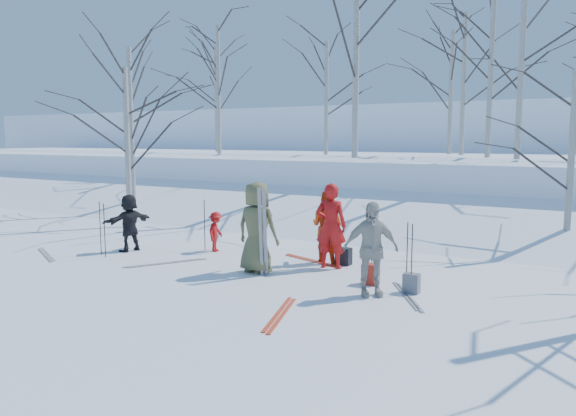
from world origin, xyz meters
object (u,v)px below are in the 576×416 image
Objects in this scene: skier_red_north at (331,226)px; skier_redor_behind at (327,226)px; skier_olive_center at (257,228)px; dog at (377,258)px; skier_red_seated at (216,232)px; skier_cream_east at (371,249)px; backpack_red at (370,274)px; backpack_grey at (411,283)px; skier_grey_west at (129,223)px; backpack_dark at (344,256)px.

skier_redor_behind is (-0.37, 0.53, -0.12)m from skier_red_north.
skier_olive_center reaches higher than dog.
skier_cream_east is (5.05, -1.77, 0.37)m from skier_red_seated.
skier_red_north reaches higher than backpack_red.
backpack_red is 1.11× the size of backpack_grey.
skier_olive_center is 1.03× the size of skier_red_north.
skier_olive_center is 2.87m from skier_cream_east.
backpack_red is at bearing -174.56° from skier_olive_center.
dog reaches higher than backpack_red.
skier_red_north is 3.43m from skier_red_seated.
skier_grey_west is at bearing -179.16° from backpack_red.
skier_red_seated is 4.33m from dog.
dog is (0.91, 0.53, -0.74)m from skier_red_north.
backpack_dark is at bearing 88.45° from skier_cream_east.
skier_red_seated reaches higher than dog.
skier_grey_west is at bearing 103.45° from skier_red_seated.
backpack_red is at bearing 147.02° from skier_redor_behind.
skier_olive_center is 2.84m from dog.
dog is at bearing 6.79° from backpack_dark.
backpack_red is at bearing 60.38° from dog.
skier_redor_behind reaches higher than backpack_dark.
skier_redor_behind reaches higher than backpack_red.
backpack_grey is (0.61, 0.56, -0.70)m from skier_cream_east.
backpack_red is at bearing 74.24° from skier_cream_east.
skier_red_seated is at bearing -33.31° from skier_olive_center.
skier_redor_behind is 1.43m from dog.
skier_olive_center is 1.94m from skier_redor_behind.
skier_red_seated is at bearing -41.41° from dog.
skier_olive_center is 1.34× the size of skier_grey_west.
skier_red_north is 4.60× the size of backpack_red.
skier_grey_west is at bearing 23.69° from skier_redor_behind.
backpack_grey is at bearing 99.44° from skier_grey_west.
skier_olive_center reaches higher than skier_grey_west.
skier_red_north is at bearing 146.56° from backpack_red.
skier_grey_west is 6.73m from backpack_red.
dog is at bearing 107.16° from backpack_red.
skier_grey_west reaches higher than backpack_dark.
skier_red_north is 1.29m from dog.
backpack_dark is at bearing 144.73° from backpack_grey.
skier_red_seated is 4.86m from backpack_red.
skier_cream_east is 4.68× the size of backpack_grey.
skier_olive_center is at bearing 133.59° from skier_cream_east.
skier_olive_center is at bearing 71.74° from skier_redor_behind.
backpack_grey is at bearing -179.62° from skier_olive_center.
skier_olive_center is 1.92× the size of skier_red_seated.
skier_grey_west is 3.93× the size of backpack_grey.
skier_cream_east is at bearing -137.35° from backpack_grey.
backpack_grey is 0.95× the size of backpack_dark.
backpack_dark is at bearing 114.71° from skier_grey_west.
dog is at bearing -100.85° from skier_red_seated.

